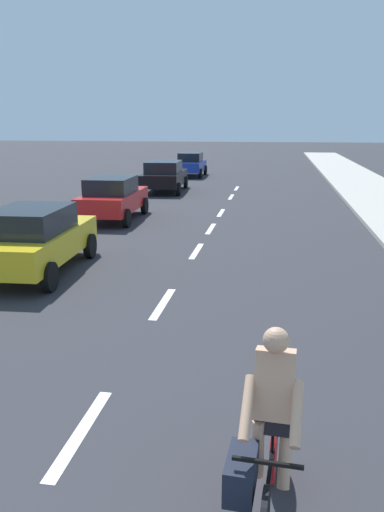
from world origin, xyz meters
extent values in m
plane|color=#2D2D33|center=(0.00, 20.00, 0.00)|extent=(160.00, 160.00, 0.00)
cube|color=white|center=(0.00, 4.57, 0.00)|extent=(0.16, 1.80, 0.01)
cube|color=white|center=(0.00, 8.96, 0.00)|extent=(0.16, 1.80, 0.01)
cube|color=white|center=(0.00, 13.29, 0.00)|extent=(0.16, 1.80, 0.01)
cube|color=white|center=(0.00, 16.44, 0.00)|extent=(0.16, 1.80, 0.01)
cube|color=white|center=(0.00, 19.65, 0.00)|extent=(0.16, 1.80, 0.01)
cube|color=white|center=(0.00, 24.23, 0.00)|extent=(0.16, 1.80, 0.01)
cube|color=white|center=(0.00, 27.61, 0.00)|extent=(0.16, 1.80, 0.01)
cylinder|color=red|center=(2.19, 4.13, 0.33)|extent=(0.09, 0.66, 0.66)
cube|color=black|center=(2.15, 3.61, 0.51)|extent=(0.10, 0.95, 0.04)
cylinder|color=black|center=(2.17, 3.81, 0.75)|extent=(0.03, 0.03, 0.48)
cube|color=black|center=(2.12, 3.16, 0.88)|extent=(0.56, 0.07, 0.03)
cube|color=tan|center=(2.16, 3.68, 1.28)|extent=(0.36, 0.34, 0.63)
sphere|color=tan|center=(2.15, 3.62, 1.71)|extent=(0.22, 0.22, 0.22)
cube|color=black|center=(2.16, 3.74, 0.95)|extent=(0.33, 0.24, 0.28)
cube|color=black|center=(1.91, 3.33, 0.63)|extent=(0.27, 0.53, 0.32)
cylinder|color=tan|center=(2.28, 3.68, 0.63)|extent=(0.13, 0.32, 0.62)
cylinder|color=tan|center=(2.04, 3.69, 0.63)|extent=(0.12, 0.21, 0.63)
cylinder|color=tan|center=(2.34, 3.41, 1.18)|extent=(0.12, 0.49, 0.41)
cylinder|color=tan|center=(1.94, 3.43, 1.18)|extent=(0.12, 0.49, 0.41)
cube|color=gold|center=(-3.45, 10.68, 0.69)|extent=(1.95, 4.23, 0.64)
cube|color=black|center=(-3.44, 10.48, 1.29)|extent=(1.64, 2.23, 0.56)
cylinder|color=black|center=(-4.40, 12.05, 0.32)|extent=(0.21, 0.65, 0.64)
cylinder|color=black|center=(-2.66, 12.14, 0.32)|extent=(0.21, 0.65, 0.64)
cylinder|color=black|center=(-2.51, 9.32, 0.32)|extent=(0.21, 0.65, 0.64)
cube|color=red|center=(-3.74, 17.56, 0.69)|extent=(1.79, 4.06, 0.64)
cube|color=black|center=(-3.73, 17.36, 1.29)|extent=(1.54, 2.12, 0.56)
cylinder|color=black|center=(-4.62, 18.90, 0.32)|extent=(0.20, 0.64, 0.64)
cylinder|color=black|center=(-2.93, 18.94, 0.32)|extent=(0.20, 0.64, 0.64)
cylinder|color=black|center=(-4.54, 16.17, 0.32)|extent=(0.20, 0.64, 0.64)
cylinder|color=black|center=(-2.86, 16.22, 0.32)|extent=(0.20, 0.64, 0.64)
cube|color=black|center=(-3.61, 25.74, 0.69)|extent=(2.11, 4.54, 0.64)
cube|color=black|center=(-3.60, 25.52, 1.29)|extent=(1.77, 2.40, 0.56)
cylinder|color=black|center=(-4.63, 27.20, 0.32)|extent=(0.22, 0.65, 0.64)
cylinder|color=black|center=(-2.77, 27.30, 0.32)|extent=(0.22, 0.65, 0.64)
cylinder|color=black|center=(-4.46, 24.18, 0.32)|extent=(0.22, 0.65, 0.64)
cylinder|color=black|center=(-2.60, 24.28, 0.32)|extent=(0.22, 0.65, 0.64)
cube|color=#1E389E|center=(-3.52, 33.64, 0.69)|extent=(1.66, 3.85, 0.64)
cube|color=black|center=(-3.51, 33.45, 1.29)|extent=(1.44, 2.01, 0.56)
cylinder|color=black|center=(-4.34, 34.93, 0.32)|extent=(0.19, 0.64, 0.64)
cylinder|color=black|center=(-2.73, 34.96, 0.32)|extent=(0.19, 0.64, 0.64)
cylinder|color=black|center=(-4.30, 32.33, 0.32)|extent=(0.19, 0.64, 0.64)
cylinder|color=black|center=(-2.70, 32.35, 0.32)|extent=(0.19, 0.64, 0.64)
camera|label=1|loc=(2.10, -0.34, 3.44)|focal=35.93mm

